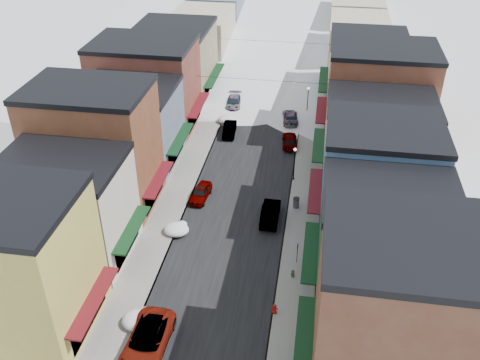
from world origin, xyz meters
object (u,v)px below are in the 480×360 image
(car_white_suv, at_px, (147,341))
(car_green_sedan, at_px, (270,213))
(trash_can, at_px, (296,203))
(fire_hydrant, at_px, (275,309))
(streetlamp_near, at_px, (295,160))
(car_silver_sedan, at_px, (201,193))
(car_dark_hatch, at_px, (229,129))

(car_white_suv, distance_m, car_green_sedan, 18.43)
(car_green_sedan, xyz_separation_m, trash_can, (2.34, 2.22, -0.09))
(car_white_suv, relative_size, fire_hydrant, 7.22)
(streetlamp_near, bearing_deg, car_white_suv, -109.58)
(car_silver_sedan, height_order, fire_hydrant, car_silver_sedan)
(car_dark_hatch, bearing_deg, streetlamp_near, -51.50)
(trash_can, bearing_deg, car_silver_sedan, 178.61)
(car_silver_sedan, xyz_separation_m, car_green_sedan, (7.46, -2.46, 0.11))
(car_dark_hatch, bearing_deg, car_green_sedan, -71.62)
(car_silver_sedan, distance_m, car_dark_hatch, 14.39)
(car_dark_hatch, relative_size, fire_hydrant, 4.91)
(fire_hydrant, height_order, streetlamp_near, streetlamp_near)
(car_silver_sedan, relative_size, trash_can, 3.70)
(car_white_suv, xyz_separation_m, car_green_sedan, (7.00, 17.05, -0.08))
(car_dark_hatch, height_order, fire_hydrant, car_dark_hatch)
(car_white_suv, xyz_separation_m, car_silver_sedan, (-0.46, 19.51, -0.18))
(car_white_suv, xyz_separation_m, streetlamp_near, (8.70, 24.46, 1.71))
(trash_can, relative_size, streetlamp_near, 0.28)
(car_silver_sedan, relative_size, streetlamp_near, 1.04)
(car_silver_sedan, height_order, car_green_sedan, car_green_sedan)
(car_dark_hatch, bearing_deg, trash_can, -61.60)
(streetlamp_near, bearing_deg, car_green_sedan, -102.92)
(car_silver_sedan, xyz_separation_m, fire_hydrant, (9.16, -14.66, -0.14))
(car_white_suv, relative_size, car_silver_sedan, 1.55)
(car_white_suv, xyz_separation_m, trash_can, (9.34, 19.27, -0.16))
(fire_hydrant, bearing_deg, car_silver_sedan, 122.00)
(fire_hydrant, distance_m, trash_can, 14.43)
(car_green_sedan, distance_m, fire_hydrant, 12.31)
(car_green_sedan, height_order, fire_hydrant, car_green_sedan)
(fire_hydrant, height_order, trash_can, trash_can)
(car_silver_sedan, distance_m, trash_can, 9.80)
(car_white_suv, relative_size, trash_can, 5.75)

